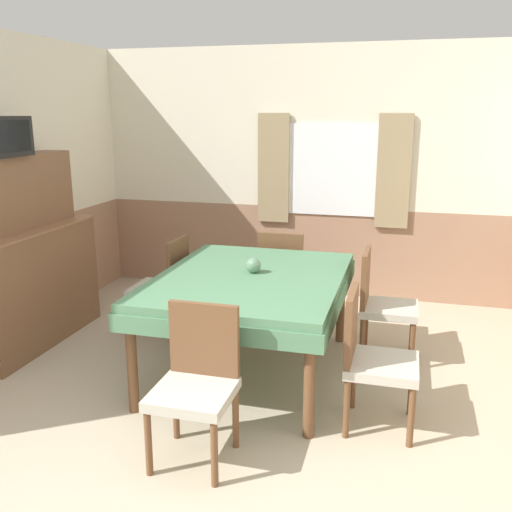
% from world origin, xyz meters
% --- Properties ---
extents(wall_back, '(4.98, 0.09, 2.60)m').
position_xyz_m(wall_back, '(0.01, 3.81, 1.30)').
color(wall_back, silver).
rests_on(wall_back, ground_plane).
extents(wall_left, '(0.05, 4.19, 2.60)m').
position_xyz_m(wall_left, '(-2.32, 1.90, 1.30)').
color(wall_left, silver).
rests_on(wall_left, ground_plane).
extents(dining_table, '(1.37, 1.75, 0.77)m').
position_xyz_m(dining_table, '(-0.09, 1.73, 0.67)').
color(dining_table, '#4C7A56').
rests_on(dining_table, ground_plane).
extents(chair_head_window, '(0.44, 0.44, 0.88)m').
position_xyz_m(chair_head_window, '(-0.09, 2.86, 0.48)').
color(chair_head_window, brown).
rests_on(chair_head_window, ground_plane).
extents(chair_head_near, '(0.44, 0.44, 0.88)m').
position_xyz_m(chair_head_near, '(-0.09, 0.61, 0.48)').
color(chair_head_near, brown).
rests_on(chair_head_near, ground_plane).
extents(chair_left_far, '(0.44, 0.44, 0.88)m').
position_xyz_m(chair_left_far, '(-1.02, 2.27, 0.48)').
color(chair_left_far, brown).
rests_on(chair_left_far, ground_plane).
extents(chair_right_near, '(0.44, 0.44, 0.88)m').
position_xyz_m(chair_right_near, '(0.85, 1.20, 0.48)').
color(chair_right_near, brown).
rests_on(chair_right_near, ground_plane).
extents(chair_right_far, '(0.44, 0.44, 0.88)m').
position_xyz_m(chair_right_far, '(0.85, 2.27, 0.48)').
color(chair_right_far, brown).
rests_on(chair_right_far, ground_plane).
extents(sideboard, '(0.46, 1.42, 1.60)m').
position_xyz_m(sideboard, '(-2.06, 1.81, 0.69)').
color(sideboard, brown).
rests_on(sideboard, ground_plane).
extents(vase, '(0.12, 0.12, 0.12)m').
position_xyz_m(vase, '(-0.08, 1.80, 0.83)').
color(vase, slate).
rests_on(vase, dining_table).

